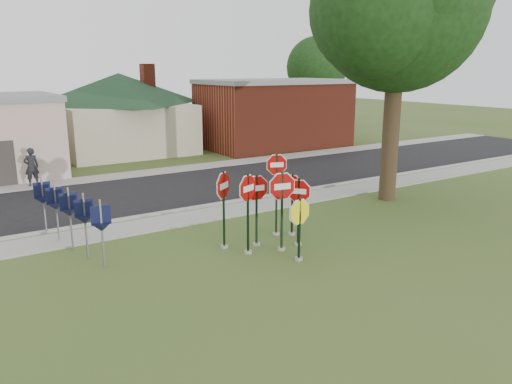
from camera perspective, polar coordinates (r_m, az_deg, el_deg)
ground at (r=14.95m, az=4.84°, el=-7.69°), size 120.00×120.00×0.00m
sidewalk_near at (r=19.34m, az=-5.14°, el=-2.54°), size 60.00×1.60×0.06m
road at (r=23.29m, az=-10.32°, el=0.12°), size 60.00×7.00×0.04m
sidewalk_far at (r=27.22m, az=-13.84°, el=1.96°), size 60.00×1.60×0.06m
curb at (r=20.19m, az=-6.47°, el=-1.75°), size 60.00×0.20×0.14m
stop_sign_center at (r=15.16m, az=2.99°, el=-0.77°), size 1.15×0.25×2.63m
stop_sign_yellow at (r=14.53m, az=5.00°, el=-3.47°), size 1.05×0.24×2.00m
stop_sign_left at (r=14.89m, az=-0.94°, el=-1.11°), size 1.04×0.45×2.61m
stop_sign_right at (r=15.69m, az=4.90°, el=-1.29°), size 0.67×0.80×2.30m
stop_sign_back_right at (r=16.55m, az=2.36°, el=1.01°), size 0.91×0.35×2.91m
stop_sign_back_left at (r=15.58m, az=0.06°, el=-0.91°), size 1.10×0.24×2.44m
stop_sign_far_right at (r=16.68m, az=4.18°, el=-0.52°), size 0.29×0.99×2.24m
stop_sign_far_left at (r=15.38m, az=-3.73°, el=-0.64°), size 0.98×0.68×2.60m
route_sign_row at (r=16.35m, az=-20.52°, el=-2.13°), size 1.43×4.63×2.00m
building_house at (r=34.66m, az=-15.31°, el=10.41°), size 11.60×11.60×6.20m
building_brick at (r=36.05m, az=2.09°, el=9.03°), size 10.20×6.20×4.75m
oak_tree at (r=21.74m, az=16.04°, el=19.81°), size 10.43×9.83×11.34m
bg_tree_right at (r=47.95m, az=6.95°, el=13.96°), size 5.60×5.60×8.40m
pedestrian at (r=25.94m, az=-24.28°, el=2.65°), size 0.69×0.48×1.82m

